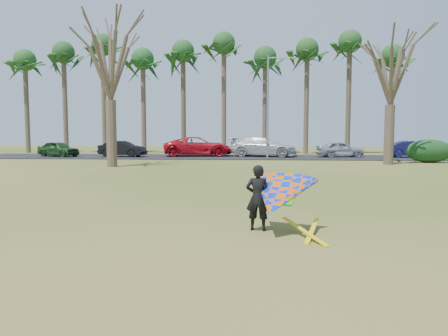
# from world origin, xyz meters

# --- Properties ---
(ground) EXTENTS (100.00, 100.00, 0.00)m
(ground) POSITION_xyz_m (0.00, 0.00, 0.00)
(ground) COLOR #264C10
(ground) RESTS_ON ground
(parking_strip) EXTENTS (46.00, 7.00, 0.06)m
(parking_strip) POSITION_xyz_m (0.00, 25.00, 0.03)
(parking_strip) COLOR black
(parking_strip) RESTS_ON ground
(palm_0) EXTENTS (4.84, 4.84, 10.84)m
(palm_0) POSITION_xyz_m (-22.00, 31.00, 9.17)
(palm_0) COLOR brown
(palm_0) RESTS_ON ground
(palm_1) EXTENTS (4.84, 4.84, 11.54)m
(palm_1) POSITION_xyz_m (-18.00, 31.00, 9.85)
(palm_1) COLOR brown
(palm_1) RESTS_ON ground
(palm_2) EXTENTS (4.84, 4.84, 12.24)m
(palm_2) POSITION_xyz_m (-14.00, 31.00, 10.52)
(palm_2) COLOR #4E3F2F
(palm_2) RESTS_ON ground
(palm_3) EXTENTS (4.84, 4.84, 10.84)m
(palm_3) POSITION_xyz_m (-10.00, 31.00, 9.17)
(palm_3) COLOR #4A3D2C
(palm_3) RESTS_ON ground
(palm_4) EXTENTS (4.84, 4.84, 11.54)m
(palm_4) POSITION_xyz_m (-6.00, 31.00, 9.85)
(palm_4) COLOR #493D2C
(palm_4) RESTS_ON ground
(palm_5) EXTENTS (4.84, 4.84, 12.24)m
(palm_5) POSITION_xyz_m (-2.00, 31.00, 10.52)
(palm_5) COLOR #4C3F2E
(palm_5) RESTS_ON ground
(palm_6) EXTENTS (4.84, 4.84, 10.84)m
(palm_6) POSITION_xyz_m (2.00, 31.00, 9.17)
(palm_6) COLOR brown
(palm_6) RESTS_ON ground
(palm_7) EXTENTS (4.84, 4.84, 11.54)m
(palm_7) POSITION_xyz_m (6.00, 31.00, 9.85)
(palm_7) COLOR #4D3B2E
(palm_7) RESTS_ON ground
(palm_8) EXTENTS (4.84, 4.84, 12.24)m
(palm_8) POSITION_xyz_m (10.00, 31.00, 10.52)
(palm_8) COLOR #46392A
(palm_8) RESTS_ON ground
(palm_9) EXTENTS (4.84, 4.84, 10.84)m
(palm_9) POSITION_xyz_m (14.00, 31.00, 9.17)
(palm_9) COLOR #4D402E
(palm_9) RESTS_ON ground
(bare_tree_left) EXTENTS (6.60, 6.60, 9.70)m
(bare_tree_left) POSITION_xyz_m (-8.00, 15.00, 6.92)
(bare_tree_left) COLOR #49382C
(bare_tree_left) RESTS_ON ground
(bare_tree_right) EXTENTS (6.27, 6.27, 9.21)m
(bare_tree_right) POSITION_xyz_m (10.00, 18.00, 6.57)
(bare_tree_right) COLOR #46392A
(bare_tree_right) RESTS_ON ground
(streetlight) EXTENTS (2.28, 0.18, 8.00)m
(streetlight) POSITION_xyz_m (2.16, 22.00, 4.46)
(streetlight) COLOR gray
(streetlight) RESTS_ON ground
(hedge_near) EXTENTS (3.31, 1.50, 1.66)m
(hedge_near) POSITION_xyz_m (13.44, 19.96, 0.83)
(hedge_near) COLOR #133516
(hedge_near) RESTS_ON ground
(car_0) EXTENTS (4.10, 2.84, 1.30)m
(car_0) POSITION_xyz_m (-15.77, 24.30, 0.71)
(car_0) COLOR #1C451B
(car_0) RESTS_ON parking_strip
(car_1) EXTENTS (4.22, 2.17, 1.33)m
(car_1) POSITION_xyz_m (-10.19, 24.41, 0.72)
(car_1) COLOR black
(car_1) RESTS_ON parking_strip
(car_2) EXTENTS (6.28, 3.50, 1.66)m
(car_2) POSITION_xyz_m (-3.89, 25.73, 0.89)
(car_2) COLOR red
(car_2) RESTS_ON parking_strip
(car_3) EXTENTS (6.11, 3.53, 1.67)m
(car_3) POSITION_xyz_m (1.75, 25.55, 0.89)
(car_3) COLOR silver
(car_3) RESTS_ON parking_strip
(car_4) EXTENTS (4.09, 2.16, 1.32)m
(car_4) POSITION_xyz_m (8.19, 25.21, 0.72)
(car_4) COLOR #9EA3AB
(car_4) RESTS_ON parking_strip
(car_5) EXTENTS (4.24, 1.76, 1.37)m
(car_5) POSITION_xyz_m (14.06, 24.94, 0.74)
(car_5) COLOR #1A1A4E
(car_5) RESTS_ON parking_strip
(kite_flyer) EXTENTS (2.13, 2.39, 2.02)m
(kite_flyer) POSITION_xyz_m (1.47, -2.21, 0.84)
(kite_flyer) COLOR black
(kite_flyer) RESTS_ON ground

